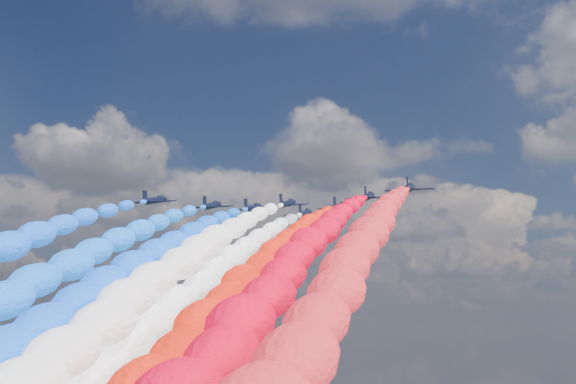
% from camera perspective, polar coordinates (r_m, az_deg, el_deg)
% --- Properties ---
extents(jet_0, '(9.68, 13.22, 5.62)m').
position_cam_1_polar(jet_0, '(167.05, -9.98, -0.62)').
color(jet_0, black).
extents(jet_1, '(9.84, 13.34, 5.62)m').
position_cam_1_polar(jet_1, '(172.18, -5.73, -1.01)').
color(jet_1, black).
extents(trail_1, '(7.23, 104.51, 42.76)m').
position_cam_1_polar(trail_1, '(121.71, -15.27, -5.82)').
color(trail_1, blue).
extents(jet_2, '(9.89, 13.38, 5.62)m').
position_cam_1_polar(jet_2, '(174.55, -2.67, -1.18)').
color(jet_2, black).
extents(trail_2, '(7.23, 104.51, 42.76)m').
position_cam_1_polar(trail_2, '(122.68, -10.78, -6.04)').
color(trail_2, blue).
extents(jet_3, '(9.92, 13.40, 5.62)m').
position_cam_1_polar(jet_3, '(168.77, -0.06, -0.88)').
color(jet_3, black).
extents(trail_3, '(7.23, 104.51, 42.76)m').
position_cam_1_polar(trail_3, '(115.84, -7.41, -5.89)').
color(trail_3, white).
extents(jet_4, '(9.79, 13.30, 5.62)m').
position_cam_1_polar(jet_4, '(182.65, 1.27, -1.60)').
color(jet_4, black).
extents(trail_4, '(7.23, 104.51, 42.76)m').
position_cam_1_polar(trail_4, '(129.30, -4.75, -6.40)').
color(trail_4, white).
extents(jet_5, '(10.16, 13.57, 5.62)m').
position_cam_1_polar(jet_5, '(172.67, 3.91, -1.07)').
color(jet_5, black).
extents(trail_5, '(7.23, 104.51, 42.76)m').
position_cam_1_polar(trail_5, '(118.46, -1.42, -6.07)').
color(trail_5, red).
extents(jet_6, '(9.94, 13.41, 5.62)m').
position_cam_1_polar(jet_6, '(160.55, 6.08, -0.33)').
color(jet_6, black).
extents(trail_6, '(7.23, 104.51, 42.76)m').
position_cam_1_polar(trail_6, '(105.68, 1.26, -5.55)').
color(trail_6, red).
extents(jet_7, '(9.91, 13.39, 5.62)m').
position_cam_1_polar(jet_7, '(152.37, 9.12, 0.29)').
color(jet_7, black).
extents(trail_7, '(7.23, 104.51, 42.76)m').
position_cam_1_polar(trail_7, '(96.80, 5.63, -5.05)').
color(trail_7, red).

